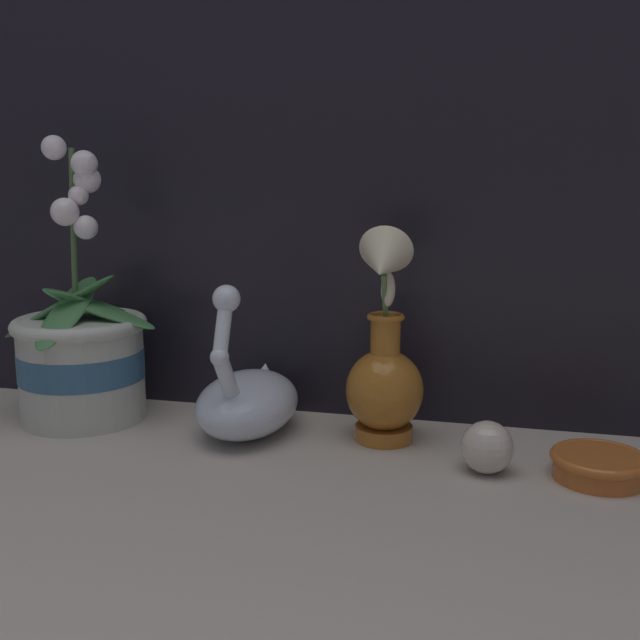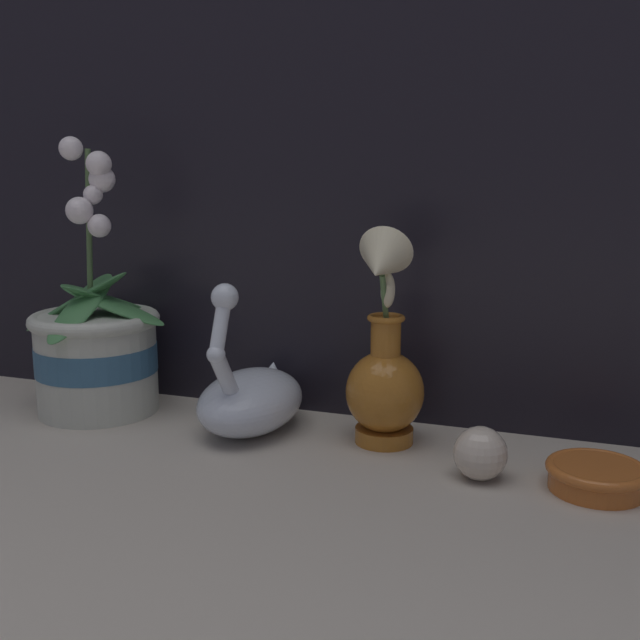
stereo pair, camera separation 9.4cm
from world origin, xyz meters
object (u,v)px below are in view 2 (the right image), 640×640
amber_dish (597,475)px  orchid_potted_plant (96,348)px  blue_vase (384,370)px  swan_figurine (252,396)px  glass_sphere (480,453)px

amber_dish → orchid_potted_plant: bearing=175.4°
orchid_potted_plant → blue_vase: bearing=1.0°
blue_vase → swan_figurine: bearing=-177.4°
swan_figurine → glass_sphere: bearing=-11.8°
swan_figurine → orchid_potted_plant: bearing=179.8°
blue_vase → amber_dish: 0.28m
glass_sphere → amber_dish: size_ratio=0.56×
swan_figurine → glass_sphere: 0.32m
glass_sphere → amber_dish: bearing=4.8°
orchid_potted_plant → glass_sphere: (0.56, -0.07, -0.06)m
amber_dish → swan_figurine: bearing=172.9°
blue_vase → amber_dish: (0.26, -0.06, -0.08)m
swan_figurine → glass_sphere: swan_figurine is taller
blue_vase → glass_sphere: bearing=-29.0°
swan_figurine → glass_sphere: size_ratio=3.54×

